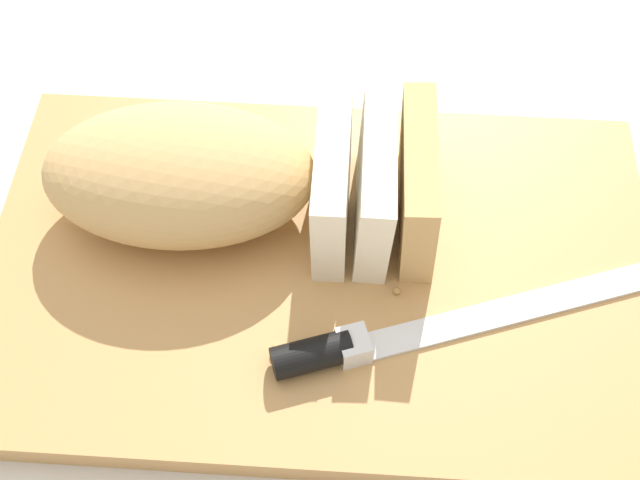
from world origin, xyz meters
The scene contains 7 objects.
ground_plane centered at (0.00, 0.00, 0.00)m, with size 3.00×3.00×0.00m, color beige.
cutting_board centered at (0.00, 0.00, 0.01)m, with size 0.48×0.30×0.02m, color tan.
bread_loaf centered at (-0.07, 0.04, 0.06)m, with size 0.28×0.12×0.08m.
bread_knife centered at (0.04, -0.06, 0.03)m, with size 0.26×0.11×0.02m.
crumb_near_knife centered at (0.05, -0.02, 0.02)m, with size 0.01×0.01×0.01m, color tan.
crumb_near_loaf centered at (0.04, 0.00, 0.02)m, with size 0.00×0.00×0.00m, color tan.
crumb_stray_left centered at (-0.02, -0.07, 0.03)m, with size 0.01×0.01×0.01m, color tan.
Camera 1 is at (0.02, -0.30, 0.51)m, focal length 45.55 mm.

